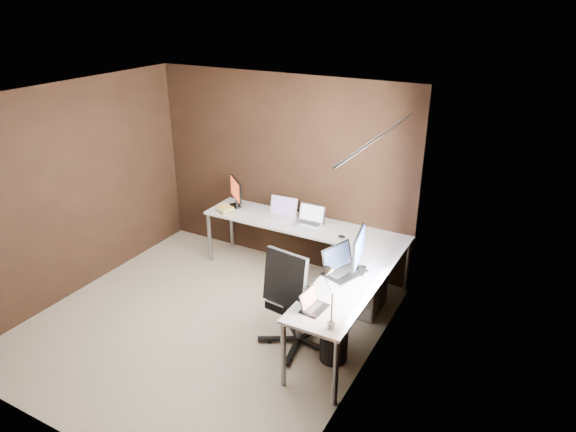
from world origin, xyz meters
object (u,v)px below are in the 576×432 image
Objects in this scene: laptop_black_big at (342,267)px; wastebasket at (334,346)px; office_chair at (296,317)px; drawer_pedestal at (364,285)px; monitor_right at (358,249)px; laptop_silver at (310,220)px; desk_lamp at (328,289)px; book_stack at (225,209)px; laptop_black_small at (312,305)px; monitor_left at (236,191)px; laptop_white at (282,213)px.

laptop_black_big is 0.79m from wastebasket.
drawer_pedestal is at bearing 76.69° from office_chair.
monitor_right is 1.07× the size of laptop_black_big.
laptop_silver is at bearing 61.27° from laptop_black_big.
desk_lamp is at bearing -31.95° from office_chair.
office_chair is (1.68, -1.17, -0.42)m from book_stack.
laptop_black_small is 1.00× the size of book_stack.
monitor_left is (-2.01, 0.42, 0.65)m from drawer_pedestal.
laptop_black_big is (-0.13, -0.10, -0.19)m from monitor_right.
laptop_silver is 1.12× the size of wastebasket.
laptop_black_small is 0.86× the size of wastebasket.
office_chair is at bearing -110.60° from drawer_pedestal.
monitor_left is 2.24m from monitor_right.
monitor_left reaches higher than laptop_black_big.
office_chair is (0.52, -1.35, -0.44)m from laptop_silver.
monitor_left is 2.17m from laptop_black_big.
monitor_right is at bearing -34.85° from laptop_white.
office_chair reaches higher than book_stack.
monitor_right is 1.36× the size of laptop_white.
monitor_right is 1.90× the size of book_stack.
laptop_white is 0.33× the size of office_chair.
monitor_left is at bearing 81.32° from book_stack.
laptop_silver is at bearing 32.51° from laptop_black_small.
monitor_left is 0.73× the size of desk_lamp.
laptop_black_big is at bearing -40.64° from laptop_white.
laptop_silver is 1.30× the size of book_stack.
desk_lamp is at bearing -35.91° from book_stack.
desk_lamp is (2.17, -1.83, 0.11)m from monitor_left.
laptop_black_small is (-0.11, -0.85, -0.21)m from monitor_right.
laptop_black_small is (1.97, -1.70, -0.18)m from monitor_left.
desk_lamp is at bearing -83.28° from drawer_pedestal.
monitor_right is at bearing 59.11° from office_chair.
laptop_silver is at bearing 9.03° from book_stack.
office_chair is (-0.36, -0.97, 0.04)m from drawer_pedestal.
laptop_silver is 1.79m from wastebasket.
laptop_black_big is at bearing 15.18° from monitor_left.
desk_lamp is 1.66× the size of wastebasket.
wastebasket is (0.43, -0.03, -0.18)m from office_chair.
laptop_silver is 1.17m from book_stack.
monitor_right is 0.25m from laptop_black_big.
monitor_left is 2.60m from laptop_black_small.
laptop_black_big is 0.43× the size of office_chair.
wastebasket is (2.08, -1.42, -0.79)m from monitor_left.
desk_lamp is 1.00m from wastebasket.
drawer_pedestal is at bearing -5.50° from book_stack.
drawer_pedestal is 1.08m from laptop_silver.
laptop_black_big is (-0.07, -0.53, 0.49)m from drawer_pedestal.
drawer_pedestal is 1.67× the size of laptop_silver.
desk_lamp is at bearing -76.85° from wastebasket.
laptop_white is 2.10m from laptop_black_small.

